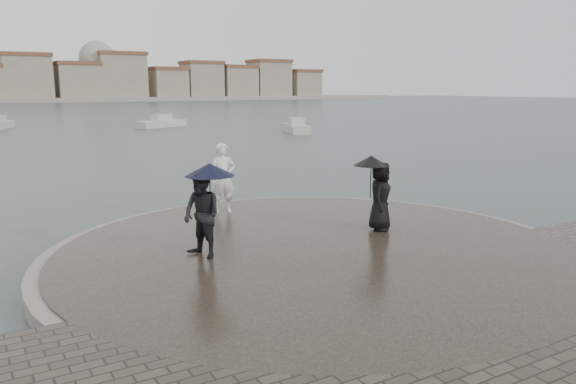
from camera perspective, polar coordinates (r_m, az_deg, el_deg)
ground at (r=10.70m, az=13.55°, el=-11.78°), size 400.00×400.00×0.00m
kerb_ring at (r=13.21m, az=2.90°, el=-6.41°), size 12.50×12.50×0.32m
quay_tip at (r=13.20m, az=2.90°, el=-6.32°), size 11.90×11.90×0.36m
statue at (r=16.67m, az=-6.64°, el=1.44°), size 0.87×0.71×2.05m
visitor_left at (r=12.27m, az=-8.58°, el=-1.29°), size 1.30×1.21×2.04m
visitor_right at (r=14.62m, az=9.17°, el=0.29°), size 1.23×1.06×1.95m
boats at (r=53.13m, az=-19.57°, el=6.06°), size 38.43×23.81×1.50m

